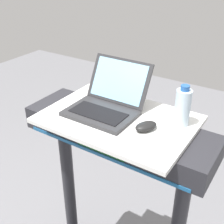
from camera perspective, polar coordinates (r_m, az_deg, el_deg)
name	(u,v)px	position (r m, az deg, el deg)	size (l,w,h in m)	color
desk_board	(118,119)	(1.33, 1.17, -1.39)	(0.67, 0.46, 0.02)	white
laptop	(107,102)	(1.36, -1.04, 1.90)	(0.31, 0.32, 0.21)	#2D2D30
computer_mouse	(146,126)	(1.24, 6.55, -2.74)	(0.06, 0.10, 0.03)	black
water_bottle	(183,107)	(1.27, 13.42, 0.97)	(0.07, 0.07, 0.18)	silver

